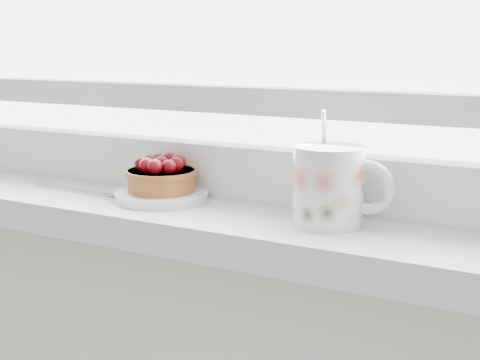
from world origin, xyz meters
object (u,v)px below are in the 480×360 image
Objects in this scene: fork at (80,191)px; floral_mug at (331,184)px; saucer at (162,196)px; raspberry_tart at (161,175)px.

floral_mug is at bearing 1.66° from fork.
saucer is 1.34× the size of raspberry_tart.
raspberry_tart is 0.71× the size of floral_mug.
floral_mug reaches higher than saucer.
raspberry_tart is at bearing 178.20° from floral_mug.
fork is (-0.37, -0.01, -0.05)m from floral_mug.
raspberry_tart is 0.13m from fork.
fork is at bearing -178.34° from floral_mug.
raspberry_tart is 0.24m from floral_mug.
saucer reaches higher than fork.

